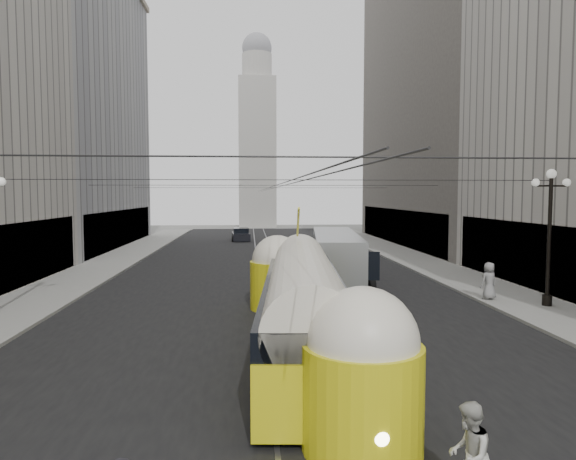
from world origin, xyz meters
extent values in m
cube|color=black|center=(0.00, 32.50, 0.00)|extent=(20.00, 85.00, 0.02)
cube|color=gray|center=(-12.00, 36.00, 0.07)|extent=(4.00, 72.00, 0.15)
cube|color=gray|center=(12.00, 36.00, 0.07)|extent=(4.00, 72.00, 0.15)
cube|color=gray|center=(-0.75, 32.50, 0.00)|extent=(0.12, 85.00, 0.04)
cube|color=gray|center=(0.75, 32.50, 0.00)|extent=(0.12, 85.00, 0.04)
cube|color=black|center=(-14.05, 24.00, 2.00)|extent=(0.10, 18.00, 3.60)
cube|color=#999999|center=(-20.00, 48.00, 14.00)|extent=(12.00, 28.00, 28.00)
cube|color=black|center=(-14.05, 48.00, 2.00)|extent=(0.10, 25.20, 3.60)
cube|color=black|center=(14.05, 22.00, 2.00)|extent=(0.10, 18.00, 3.60)
cube|color=#514C47|center=(20.00, 48.00, 16.00)|extent=(12.00, 32.00, 32.00)
cube|color=black|center=(14.05, 48.00, 2.00)|extent=(0.10, 28.80, 3.60)
cube|color=#B2AFA8|center=(0.00, 80.00, 12.00)|extent=(6.00, 6.00, 24.00)
cylinder|color=#B2AFA8|center=(0.00, 80.00, 26.00)|extent=(4.80, 4.80, 4.00)
sphere|color=gray|center=(0.00, 80.00, 28.96)|extent=(4.80, 4.80, 4.80)
sphere|color=white|center=(-11.85, 18.00, 5.90)|extent=(0.36, 0.36, 0.36)
cylinder|color=black|center=(12.60, 18.00, 3.15)|extent=(0.18, 0.18, 6.00)
cylinder|color=black|center=(12.60, 18.00, 0.40)|extent=(0.44, 0.44, 0.50)
cylinder|color=black|center=(12.60, 18.00, 5.75)|extent=(1.60, 0.08, 0.08)
sphere|color=white|center=(12.60, 18.00, 6.30)|extent=(0.44, 0.44, 0.44)
sphere|color=white|center=(11.85, 18.00, 5.90)|extent=(0.36, 0.36, 0.36)
sphere|color=white|center=(13.35, 18.00, 5.90)|extent=(0.36, 0.36, 0.36)
cylinder|color=black|center=(0.00, 4.00, 6.00)|extent=(25.00, 0.03, 0.03)
cylinder|color=black|center=(0.00, 18.00, 6.00)|extent=(25.00, 0.03, 0.03)
cylinder|color=black|center=(0.00, 32.00, 6.00)|extent=(25.00, 0.03, 0.03)
cylinder|color=black|center=(0.00, 46.00, 6.00)|extent=(25.00, 0.03, 0.03)
cylinder|color=black|center=(0.00, 36.00, 5.80)|extent=(0.03, 72.00, 0.03)
cylinder|color=black|center=(0.40, 36.00, 5.80)|extent=(0.03, 72.00, 0.03)
cube|color=yellow|center=(0.50, 12.22, 1.02)|extent=(3.60, 13.81, 1.66)
cube|color=black|center=(0.50, 12.22, 0.24)|extent=(3.57, 13.40, 0.29)
cube|color=black|center=(0.50, 12.22, 2.10)|extent=(3.61, 13.61, 0.83)
cylinder|color=silver|center=(0.50, 12.22, 2.39)|extent=(3.30, 13.58, 2.24)
cylinder|color=yellow|center=(1.03, 5.52, 1.12)|extent=(2.54, 2.54, 2.24)
sphere|color=silver|center=(1.03, 5.52, 2.29)|extent=(2.34, 2.34, 2.34)
cylinder|color=yellow|center=(-0.03, 18.93, 1.12)|extent=(2.54, 2.54, 2.24)
sphere|color=silver|center=(-0.03, 18.93, 2.29)|extent=(2.34, 2.34, 2.34)
sphere|color=#FFF2BF|center=(1.12, 4.37, 0.83)|extent=(0.36, 0.36, 0.36)
cube|color=gray|center=(3.83, 25.50, 1.54)|extent=(3.79, 12.13, 2.98)
cube|color=black|center=(3.83, 25.50, 2.04)|extent=(3.77, 11.72, 1.09)
cube|color=black|center=(3.83, 19.58, 1.89)|extent=(2.28, 0.35, 1.39)
cylinder|color=black|center=(2.59, 21.50, 0.50)|extent=(0.30, 0.99, 0.99)
cylinder|color=black|center=(5.07, 21.50, 0.50)|extent=(0.30, 0.99, 0.99)
cylinder|color=black|center=(2.59, 29.49, 0.50)|extent=(0.30, 0.99, 0.99)
cylinder|color=black|center=(5.07, 29.49, 0.50)|extent=(0.30, 0.99, 0.99)
cube|color=#BBBBBB|center=(5.45, 40.23, 0.43)|extent=(2.87, 4.41, 0.72)
cube|color=black|center=(5.45, 40.23, 0.95)|extent=(2.11, 2.60, 0.69)
cylinder|color=black|center=(4.69, 38.84, 0.29)|extent=(0.22, 0.58, 0.58)
cylinder|color=black|center=(6.21, 38.84, 0.29)|extent=(0.22, 0.58, 0.58)
cylinder|color=black|center=(4.69, 41.62, 0.29)|extent=(0.22, 0.58, 0.58)
cylinder|color=black|center=(6.21, 41.62, 0.29)|extent=(0.22, 0.58, 0.58)
cube|color=black|center=(-2.35, 54.73, 0.50)|extent=(2.27, 4.80, 0.83)
cube|color=black|center=(-2.35, 54.73, 1.08)|extent=(1.88, 2.69, 0.78)
cylinder|color=black|center=(-3.21, 53.14, 0.33)|extent=(0.22, 0.66, 0.66)
cylinder|color=black|center=(-1.48, 53.14, 0.33)|extent=(0.22, 0.66, 0.66)
cylinder|color=black|center=(-3.21, 56.32, 0.33)|extent=(0.22, 0.66, 0.66)
cylinder|color=black|center=(-1.48, 56.32, 0.33)|extent=(0.22, 0.66, 0.66)
imported|color=#B4B4A8|center=(2.42, 3.44, 0.91)|extent=(1.04, 1.11, 1.83)
imported|color=gray|center=(10.53, 19.57, 1.07)|extent=(1.03, 0.81, 1.85)
camera|label=1|loc=(-1.30, -4.78, 5.36)|focal=32.00mm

